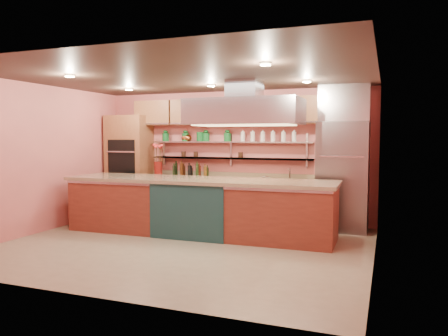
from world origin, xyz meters
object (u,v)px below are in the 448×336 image
at_px(island, 198,207).
at_px(copper_kettle, 188,138).
at_px(flower_vase, 158,169).
at_px(refrigerator, 343,177).
at_px(kitchen_scale, 265,177).
at_px(green_canister, 200,137).

height_order(island, copper_kettle, copper_kettle).
height_order(island, flower_vase, flower_vase).
distance_m(refrigerator, flower_vase, 4.03).
xyz_separation_m(flower_vase, copper_kettle, (0.63, 0.22, 0.70)).
height_order(refrigerator, kitchen_scale, refrigerator).
bearing_deg(copper_kettle, kitchen_scale, -6.77).
xyz_separation_m(island, kitchen_scale, (0.93, 1.29, 0.46)).
relative_size(island, flower_vase, 15.27).
bearing_deg(refrigerator, island, -152.57).
distance_m(refrigerator, copper_kettle, 3.49).
distance_m(kitchen_scale, green_canister, 1.76).
bearing_deg(flower_vase, refrigerator, -0.14).
xyz_separation_m(island, green_canister, (-0.61, 1.51, 1.29)).
bearing_deg(kitchen_scale, refrigerator, 14.18).
height_order(refrigerator, island, refrigerator).
xyz_separation_m(kitchen_scale, copper_kettle, (-1.85, 0.22, 0.81)).
distance_m(flower_vase, kitchen_scale, 2.48).
xyz_separation_m(kitchen_scale, green_canister, (-1.54, 0.22, 0.84)).
distance_m(kitchen_scale, copper_kettle, 2.03).
bearing_deg(flower_vase, copper_kettle, 19.38).
bearing_deg(green_canister, flower_vase, -166.83).
bearing_deg(green_canister, copper_kettle, 180.00).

